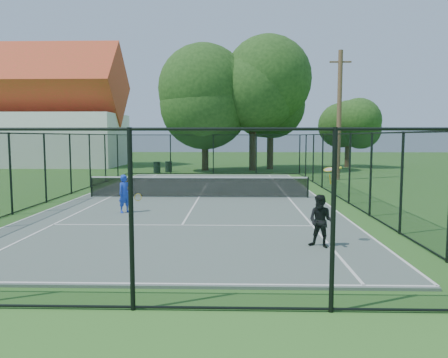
{
  "coord_description": "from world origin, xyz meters",
  "views": [
    {
      "loc": [
        1.69,
        -19.92,
        2.86
      ],
      "look_at": [
        1.24,
        -3.0,
        1.2
      ],
      "focal_mm": 35.0,
      "sensor_mm": 36.0,
      "label": 1
    }
  ],
  "objects_px": {
    "trash_bin_left": "(157,167)",
    "tennis_net": "(199,186)",
    "player_blue": "(125,194)",
    "player_black": "(321,221)",
    "utility_pole": "(339,115)",
    "trash_bin_right": "(169,167)"
  },
  "relations": [
    {
      "from": "trash_bin_left",
      "to": "tennis_net",
      "type": "bearing_deg",
      "value": -72.17
    },
    {
      "from": "tennis_net",
      "to": "player_blue",
      "type": "relative_size",
      "value": 7.21
    },
    {
      "from": "player_black",
      "to": "tennis_net",
      "type": "bearing_deg",
      "value": 113.05
    },
    {
      "from": "utility_pole",
      "to": "player_blue",
      "type": "height_order",
      "value": "utility_pole"
    },
    {
      "from": "tennis_net",
      "to": "trash_bin_right",
      "type": "relative_size",
      "value": 11.65
    },
    {
      "from": "player_blue",
      "to": "player_black",
      "type": "relative_size",
      "value": 0.69
    },
    {
      "from": "trash_bin_left",
      "to": "player_blue",
      "type": "xyz_separation_m",
      "value": [
        2.06,
        -17.94,
        0.3
      ]
    },
    {
      "from": "trash_bin_left",
      "to": "utility_pole",
      "type": "xyz_separation_m",
      "value": [
        12.88,
        -4.8,
        3.81
      ]
    },
    {
      "from": "trash_bin_left",
      "to": "utility_pole",
      "type": "distance_m",
      "value": 14.26
    },
    {
      "from": "trash_bin_left",
      "to": "trash_bin_right",
      "type": "xyz_separation_m",
      "value": [
        0.74,
        1.07,
        -0.02
      ]
    },
    {
      "from": "tennis_net",
      "to": "trash_bin_right",
      "type": "bearing_deg",
      "value": 103.96
    },
    {
      "from": "utility_pole",
      "to": "trash_bin_right",
      "type": "bearing_deg",
      "value": 154.16
    },
    {
      "from": "trash_bin_left",
      "to": "player_black",
      "type": "xyz_separation_m",
      "value": [
        8.28,
        -22.83,
        0.28
      ]
    },
    {
      "from": "tennis_net",
      "to": "player_black",
      "type": "bearing_deg",
      "value": -66.95
    },
    {
      "from": "utility_pole",
      "to": "player_black",
      "type": "distance_m",
      "value": 18.94
    },
    {
      "from": "trash_bin_left",
      "to": "trash_bin_right",
      "type": "height_order",
      "value": "trash_bin_left"
    },
    {
      "from": "tennis_net",
      "to": "trash_bin_right",
      "type": "height_order",
      "value": "tennis_net"
    },
    {
      "from": "trash_bin_left",
      "to": "utility_pole",
      "type": "relative_size",
      "value": 0.11
    },
    {
      "from": "trash_bin_right",
      "to": "trash_bin_left",
      "type": "bearing_deg",
      "value": -124.65
    },
    {
      "from": "utility_pole",
      "to": "player_blue",
      "type": "distance_m",
      "value": 17.37
    },
    {
      "from": "tennis_net",
      "to": "trash_bin_right",
      "type": "distance_m",
      "value": 15.33
    },
    {
      "from": "trash_bin_left",
      "to": "player_black",
      "type": "relative_size",
      "value": 0.44
    }
  ]
}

